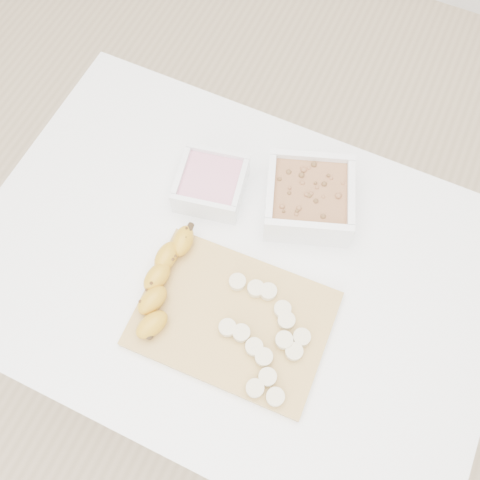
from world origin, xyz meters
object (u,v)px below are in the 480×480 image
at_px(bowl_granola, 309,198).
at_px(banana, 163,283).
at_px(cutting_board, 233,319).
at_px(table, 234,283).
at_px(bowl_yogurt, 211,183).

relative_size(bowl_granola, banana, 0.96).
distance_m(bowl_granola, banana, 0.32).
height_order(cutting_board, banana, banana).
bearing_deg(banana, bowl_granola, 60.04).
bearing_deg(banana, table, 47.71).
height_order(table, banana, banana).
relative_size(bowl_yogurt, banana, 0.69).
relative_size(bowl_yogurt, cutting_board, 0.45).
distance_m(bowl_yogurt, bowl_granola, 0.19).
xyz_separation_m(bowl_yogurt, banana, (0.01, -0.22, 0.00)).
relative_size(cutting_board, banana, 1.55).
distance_m(bowl_yogurt, banana, 0.22).
bearing_deg(bowl_yogurt, banana, -86.71).
bearing_deg(bowl_yogurt, cutting_board, -55.71).
bearing_deg(bowl_granola, bowl_yogurt, -166.12).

